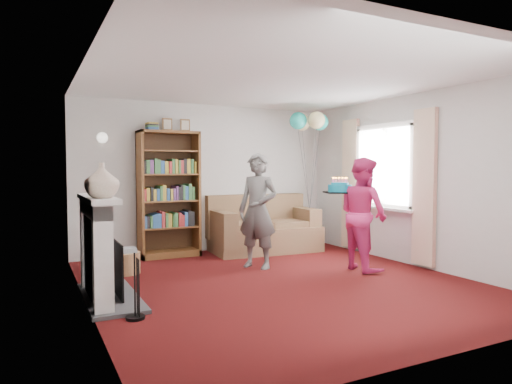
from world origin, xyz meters
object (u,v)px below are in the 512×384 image
sofa (263,230)px  person_magenta (363,214)px  birthday_cake (340,188)px  bookcase (168,195)px  person_striped (258,211)px

sofa → person_magenta: size_ratio=1.15×
person_magenta → birthday_cake: 0.48m
bookcase → sofa: 1.73m
person_striped → birthday_cake: (1.02, -0.54, 0.32)m
bookcase → person_magenta: bookcase is taller
birthday_cake → person_striped: bearing=152.1°
person_striped → person_magenta: 1.47m
person_magenta → birthday_cake: (-0.23, 0.23, 0.35)m
sofa → person_magenta: (0.56, -1.96, 0.43)m
sofa → person_magenta: person_magenta is taller
sofa → person_striped: person_striped is taller
person_magenta → bookcase: bearing=46.6°
sofa → person_striped: bearing=-116.3°
bookcase → person_magenta: size_ratio=1.41×
sofa → birthday_cake: 1.93m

